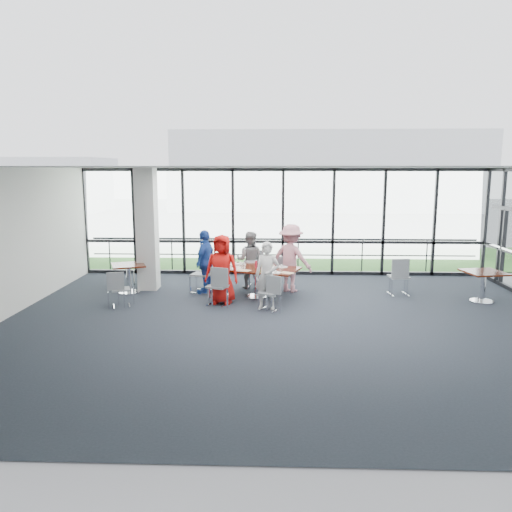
{
  "coord_description": "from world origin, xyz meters",
  "views": [
    {
      "loc": [
        -0.28,
        -9.91,
        3.17
      ],
      "look_at": [
        -0.7,
        1.91,
        1.1
      ],
      "focal_mm": 35.0,
      "sensor_mm": 36.0,
      "label": 1
    }
  ],
  "objects_px": {
    "structural_column": "(147,229)",
    "side_table_right": "(484,276)",
    "diner_far_right": "(291,258)",
    "side_table_left": "(128,269)",
    "chair_spare_lb": "(145,269)",
    "main_table": "(256,272)",
    "chair_main_end": "(201,274)",
    "chair_spare_la": "(121,289)",
    "chair_spare_r": "(399,277)",
    "chair_main_fr": "(285,274)",
    "diner_near_right": "(267,276)",
    "chair_main_nl": "(218,286)",
    "diner_near_left": "(222,269)",
    "diner_end": "(205,262)",
    "chair_main_nr": "(269,293)",
    "chair_main_fl": "(256,270)",
    "diner_far_left": "(250,260)"
  },
  "relations": [
    {
      "from": "chair_spare_la",
      "to": "chair_spare_r",
      "type": "distance_m",
      "value": 6.85
    },
    {
      "from": "diner_near_left",
      "to": "diner_end",
      "type": "height_order",
      "value": "diner_near_left"
    },
    {
      "from": "side_table_right",
      "to": "diner_end",
      "type": "xyz_separation_m",
      "value": [
        -6.79,
        0.65,
        0.18
      ]
    },
    {
      "from": "diner_near_left",
      "to": "chair_main_nr",
      "type": "relative_size",
      "value": 2.03
    },
    {
      "from": "side_table_right",
      "to": "diner_far_left",
      "type": "height_order",
      "value": "diner_far_left"
    },
    {
      "from": "side_table_left",
      "to": "diner_far_right",
      "type": "distance_m",
      "value": 4.21
    },
    {
      "from": "structural_column",
      "to": "main_table",
      "type": "relative_size",
      "value": 1.4
    },
    {
      "from": "diner_near_right",
      "to": "chair_main_end",
      "type": "bearing_deg",
      "value": 150.32
    },
    {
      "from": "diner_near_left",
      "to": "chair_spare_lb",
      "type": "xyz_separation_m",
      "value": [
        -2.32,
        1.86,
        -0.38
      ]
    },
    {
      "from": "diner_far_right",
      "to": "side_table_left",
      "type": "bearing_deg",
      "value": 32.78
    },
    {
      "from": "chair_main_end",
      "to": "chair_spare_lb",
      "type": "relative_size",
      "value": 1.06
    },
    {
      "from": "diner_far_right",
      "to": "chair_main_fl",
      "type": "relative_size",
      "value": 1.85
    },
    {
      "from": "diner_near_right",
      "to": "chair_main_nl",
      "type": "height_order",
      "value": "diner_near_right"
    },
    {
      "from": "diner_far_right",
      "to": "chair_main_nl",
      "type": "height_order",
      "value": "diner_far_right"
    },
    {
      "from": "chair_main_nr",
      "to": "structural_column",
      "type": "bearing_deg",
      "value": 179.37
    },
    {
      "from": "side_table_left",
      "to": "side_table_right",
      "type": "relative_size",
      "value": 1.03
    },
    {
      "from": "chair_main_nr",
      "to": "chair_main_fl",
      "type": "relative_size",
      "value": 0.85
    },
    {
      "from": "structural_column",
      "to": "side_table_right",
      "type": "height_order",
      "value": "structural_column"
    },
    {
      "from": "chair_main_end",
      "to": "chair_spare_lb",
      "type": "bearing_deg",
      "value": -101.01
    },
    {
      "from": "diner_far_right",
      "to": "chair_main_fr",
      "type": "bearing_deg",
      "value": -13.28
    },
    {
      "from": "chair_main_fl",
      "to": "chair_spare_r",
      "type": "xyz_separation_m",
      "value": [
        3.65,
        -0.74,
        -0.01
      ]
    },
    {
      "from": "chair_main_nr",
      "to": "chair_spare_lb",
      "type": "xyz_separation_m",
      "value": [
        -3.45,
        2.43,
        0.04
      ]
    },
    {
      "from": "main_table",
      "to": "side_table_left",
      "type": "height_order",
      "value": "same"
    },
    {
      "from": "side_table_left",
      "to": "chair_spare_r",
      "type": "distance_m",
      "value": 6.92
    },
    {
      "from": "structural_column",
      "to": "chair_main_nl",
      "type": "bearing_deg",
      "value": -37.82
    },
    {
      "from": "main_table",
      "to": "chair_main_end",
      "type": "relative_size",
      "value": 2.4
    },
    {
      "from": "main_table",
      "to": "chair_spare_la",
      "type": "distance_m",
      "value": 3.28
    },
    {
      "from": "side_table_right",
      "to": "diner_far_right",
      "type": "relative_size",
      "value": 0.58
    },
    {
      "from": "main_table",
      "to": "diner_near_left",
      "type": "relative_size",
      "value": 1.39
    },
    {
      "from": "main_table",
      "to": "chair_main_end",
      "type": "bearing_deg",
      "value": -177.93
    },
    {
      "from": "chair_main_nr",
      "to": "chair_spare_lb",
      "type": "distance_m",
      "value": 4.22
    },
    {
      "from": "side_table_left",
      "to": "diner_far_right",
      "type": "relative_size",
      "value": 0.59
    },
    {
      "from": "main_table",
      "to": "side_table_left",
      "type": "bearing_deg",
      "value": -165.85
    },
    {
      "from": "chair_main_fl",
      "to": "diner_far_right",
      "type": "bearing_deg",
      "value": 161.46
    },
    {
      "from": "side_table_left",
      "to": "diner_far_right",
      "type": "bearing_deg",
      "value": 3.96
    },
    {
      "from": "side_table_right",
      "to": "chair_main_fr",
      "type": "relative_size",
      "value": 1.2
    },
    {
      "from": "diner_near_right",
      "to": "diner_far_right",
      "type": "bearing_deg",
      "value": 82.16
    },
    {
      "from": "chair_main_nl",
      "to": "chair_spare_la",
      "type": "bearing_deg",
      "value": -155.92
    },
    {
      "from": "chair_spare_la",
      "to": "chair_spare_lb",
      "type": "xyz_separation_m",
      "value": [
        0.0,
        2.25,
        0.04
      ]
    },
    {
      "from": "chair_main_end",
      "to": "chair_main_nr",
      "type": "bearing_deg",
      "value": 62.22
    },
    {
      "from": "side_table_right",
      "to": "chair_main_fr",
      "type": "bearing_deg",
      "value": 167.96
    },
    {
      "from": "chair_main_nr",
      "to": "chair_main_end",
      "type": "relative_size",
      "value": 0.85
    },
    {
      "from": "diner_near_left",
      "to": "chair_spare_r",
      "type": "bearing_deg",
      "value": 21.86
    },
    {
      "from": "structural_column",
      "to": "chair_spare_lb",
      "type": "distance_m",
      "value": 1.26
    },
    {
      "from": "diner_far_right",
      "to": "chair_main_fl",
      "type": "xyz_separation_m",
      "value": [
        -0.92,
        0.45,
        -0.41
      ]
    },
    {
      "from": "side_table_right",
      "to": "chair_main_nr",
      "type": "height_order",
      "value": "chair_main_nr"
    },
    {
      "from": "side_table_left",
      "to": "diner_far_right",
      "type": "height_order",
      "value": "diner_far_right"
    },
    {
      "from": "chair_main_nr",
      "to": "chair_spare_la",
      "type": "height_order",
      "value": "chair_spare_la"
    },
    {
      "from": "structural_column",
      "to": "diner_near_right",
      "type": "distance_m",
      "value": 3.77
    },
    {
      "from": "side_table_right",
      "to": "chair_spare_lb",
      "type": "relative_size",
      "value": 1.13
    }
  ]
}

